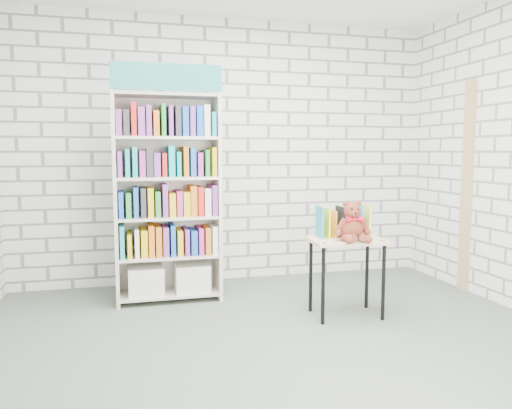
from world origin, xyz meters
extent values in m
plane|color=#4C5649|center=(0.00, 0.00, 0.00)|extent=(4.50, 4.50, 0.00)
cube|color=silver|center=(0.00, 2.00, 1.40)|extent=(4.50, 0.02, 2.80)
cube|color=silver|center=(0.00, -2.00, 1.40)|extent=(4.50, 0.02, 2.80)
cube|color=beige|center=(-1.16, 1.35, 0.97)|extent=(0.03, 0.38, 1.93)
cube|color=beige|center=(-0.23, 1.35, 0.97)|extent=(0.03, 0.38, 1.93)
cube|color=beige|center=(-0.70, 1.53, 0.97)|extent=(0.97, 0.02, 1.93)
cube|color=teal|center=(-0.70, 1.17, 2.05)|extent=(0.97, 0.02, 0.24)
cube|color=beige|center=(-0.70, 1.35, 0.06)|extent=(0.90, 0.36, 0.03)
cube|color=beige|center=(-0.70, 1.35, 0.43)|extent=(0.90, 0.36, 0.03)
cube|color=beige|center=(-0.70, 1.35, 0.79)|extent=(0.90, 0.36, 0.03)
cube|color=beige|center=(-0.70, 1.35, 1.16)|extent=(0.90, 0.36, 0.03)
cube|color=beige|center=(-0.70, 1.35, 1.52)|extent=(0.90, 0.36, 0.03)
cube|color=beige|center=(-0.70, 1.35, 1.91)|extent=(0.90, 0.36, 0.03)
cube|color=silver|center=(-0.91, 1.35, 0.21)|extent=(0.32, 0.32, 0.26)
cube|color=silver|center=(-0.48, 1.35, 0.21)|extent=(0.32, 0.32, 0.26)
cube|color=#BF338C|center=(-0.70, 1.34, 0.57)|extent=(0.90, 0.32, 0.26)
cube|color=#19A5B2|center=(-0.70, 1.34, 0.94)|extent=(0.90, 0.32, 0.26)
cube|color=white|center=(-0.70, 1.34, 1.30)|extent=(0.90, 0.32, 0.26)
cube|color=purple|center=(-0.70, 1.34, 1.67)|extent=(0.90, 0.32, 0.26)
cube|color=#D5B27F|center=(0.73, 0.51, 0.65)|extent=(0.65, 0.47, 0.03)
cylinder|color=black|center=(0.46, 0.36, 0.32)|extent=(0.03, 0.03, 0.64)
cylinder|color=black|center=(0.48, 0.69, 0.32)|extent=(0.03, 0.03, 0.64)
cylinder|color=black|center=(0.98, 0.33, 0.32)|extent=(0.03, 0.03, 0.64)
cylinder|color=black|center=(1.00, 0.66, 0.32)|extent=(0.03, 0.03, 0.64)
cylinder|color=black|center=(0.47, 0.37, 0.67)|extent=(0.04, 0.04, 0.01)
cylinder|color=black|center=(0.97, 0.34, 0.67)|extent=(0.04, 0.04, 0.01)
cube|color=teal|center=(0.53, 0.62, 0.80)|extent=(0.02, 0.19, 0.26)
cube|color=#F6FF28|center=(0.59, 0.62, 0.80)|extent=(0.02, 0.19, 0.26)
cube|color=#FFA71B|center=(0.65, 0.62, 0.80)|extent=(0.02, 0.19, 0.26)
cube|color=black|center=(0.71, 0.61, 0.80)|extent=(0.02, 0.19, 0.26)
cube|color=white|center=(0.76, 0.61, 0.80)|extent=(0.02, 0.19, 0.26)
cube|color=#E85A29|center=(0.82, 0.61, 0.80)|extent=(0.02, 0.19, 0.26)
cube|color=#37AED1|center=(0.88, 0.60, 0.80)|extent=(0.02, 0.19, 0.26)
cube|color=#FCE254|center=(0.94, 0.60, 0.80)|extent=(0.02, 0.19, 0.26)
ellipsoid|color=maroon|center=(0.73, 0.43, 0.77)|extent=(0.20, 0.17, 0.20)
sphere|color=maroon|center=(0.73, 0.43, 0.92)|extent=(0.14, 0.14, 0.14)
sphere|color=maroon|center=(0.68, 0.45, 0.97)|extent=(0.05, 0.05, 0.05)
sphere|color=maroon|center=(0.79, 0.44, 0.97)|extent=(0.05, 0.05, 0.05)
sphere|color=maroon|center=(0.73, 0.37, 0.90)|extent=(0.06, 0.06, 0.06)
sphere|color=black|center=(0.70, 0.37, 0.94)|extent=(0.02, 0.02, 0.02)
sphere|color=black|center=(0.75, 0.37, 0.94)|extent=(0.02, 0.02, 0.02)
sphere|color=black|center=(0.73, 0.35, 0.90)|extent=(0.02, 0.02, 0.02)
cylinder|color=maroon|center=(0.63, 0.42, 0.80)|extent=(0.10, 0.09, 0.14)
cylinder|color=maroon|center=(0.83, 0.41, 0.80)|extent=(0.10, 0.08, 0.14)
sphere|color=maroon|center=(0.61, 0.41, 0.74)|extent=(0.06, 0.06, 0.06)
sphere|color=maroon|center=(0.86, 0.39, 0.74)|extent=(0.06, 0.06, 0.06)
cylinder|color=maroon|center=(0.67, 0.34, 0.71)|extent=(0.09, 0.16, 0.08)
cylinder|color=maroon|center=(0.78, 0.33, 0.71)|extent=(0.11, 0.16, 0.08)
sphere|color=maroon|center=(0.64, 0.28, 0.70)|extent=(0.07, 0.07, 0.07)
sphere|color=maroon|center=(0.80, 0.26, 0.70)|extent=(0.07, 0.07, 0.07)
cone|color=red|center=(0.70, 0.38, 0.85)|extent=(0.06, 0.06, 0.05)
cone|color=red|center=(0.76, 0.37, 0.85)|extent=(0.06, 0.06, 0.05)
sphere|color=red|center=(0.73, 0.37, 0.85)|extent=(0.03, 0.03, 0.03)
cube|color=tan|center=(2.23, 0.95, 1.05)|extent=(0.05, 0.12, 2.10)
camera|label=1|loc=(-1.06, -3.32, 1.40)|focal=35.00mm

